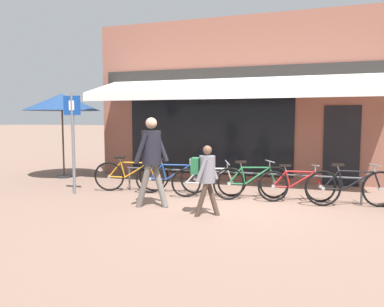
{
  "coord_description": "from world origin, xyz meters",
  "views": [
    {
      "loc": [
        1.6,
        -7.56,
        1.76
      ],
      "look_at": [
        -0.78,
        -0.34,
        1.05
      ],
      "focal_mm": 35.0,
      "sensor_mm": 36.0,
      "label": 1
    }
  ],
  "objects": [
    {
      "name": "bicycle_black",
      "position": [
        2.32,
        0.45,
        0.39
      ],
      "size": [
        1.8,
        0.64,
        0.87
      ],
      "rotation": [
        -0.03,
        0.0,
        0.25
      ],
      "color": "black",
      "rests_on": "ground_plane"
    },
    {
      "name": "bicycle_orange",
      "position": [
        -2.59,
        0.48,
        0.39
      ],
      "size": [
        1.78,
        0.65,
        0.89
      ],
      "rotation": [
        0.13,
        0.0,
        0.29
      ],
      "color": "black",
      "rests_on": "ground_plane"
    },
    {
      "name": "bicycle_blue",
      "position": [
        -1.58,
        0.6,
        0.37
      ],
      "size": [
        1.69,
        0.71,
        0.83
      ],
      "rotation": [
        -0.06,
        0.0,
        0.31
      ],
      "color": "black",
      "rests_on": "ground_plane"
    },
    {
      "name": "bicycle_green",
      "position": [
        0.31,
        0.54,
        0.38
      ],
      "size": [
        1.58,
        0.86,
        0.85
      ],
      "rotation": [
        -0.02,
        0.0,
        0.48
      ],
      "color": "black",
      "rests_on": "ground_plane"
    },
    {
      "name": "parking_sign",
      "position": [
        -3.72,
        -0.21,
        1.44
      ],
      "size": [
        0.44,
        0.07,
        2.34
      ],
      "color": "slate",
      "rests_on": "ground_plane"
    },
    {
      "name": "bicycle_red",
      "position": [
        1.26,
        0.57,
        0.36
      ],
      "size": [
        1.61,
        0.68,
        0.81
      ],
      "rotation": [
        -0.09,
        0.0,
        0.28
      ],
      "color": "black",
      "rests_on": "ground_plane"
    },
    {
      "name": "pedestrian_child",
      "position": [
        -0.25,
        -1.15,
        0.8
      ],
      "size": [
        0.51,
        0.5,
        1.29
      ],
      "rotation": [
        0.0,
        0.0,
        0.11
      ],
      "color": "#47382D",
      "rests_on": "ground_plane"
    },
    {
      "name": "shop_front",
      "position": [
        -0.39,
        4.4,
        2.3
      ],
      "size": [
        8.85,
        4.75,
        4.6
      ],
      "color": "#8E5647",
      "rests_on": "ground_plane"
    },
    {
      "name": "pedestrian_adult",
      "position": [
        -1.45,
        -0.84,
        1.09
      ],
      "size": [
        0.65,
        0.55,
        1.8
      ],
      "rotation": [
        0.0,
        0.0,
        -0.12
      ],
      "color": "slate",
      "rests_on": "ground_plane"
    },
    {
      "name": "cafe_parasol",
      "position": [
        -5.52,
        1.79,
        2.23
      ],
      "size": [
        2.2,
        2.2,
        2.49
      ],
      "color": "#4C3D2D",
      "rests_on": "ground_plane"
    },
    {
      "name": "bike_rack_rail",
      "position": [
        -0.1,
        0.67,
        0.5
      ],
      "size": [
        5.38,
        0.04,
        0.57
      ],
      "color": "#47494F",
      "rests_on": "ground_plane"
    },
    {
      "name": "ground_plane",
      "position": [
        0.0,
        0.0,
        0.0
      ],
      "size": [
        160.0,
        160.0,
        0.0
      ],
      "primitive_type": "plane",
      "color": "#846656"
    },
    {
      "name": "bicycle_silver",
      "position": [
        -0.63,
        0.44,
        0.36
      ],
      "size": [
        1.61,
        0.74,
        0.82
      ],
      "rotation": [
        0.08,
        0.0,
        0.39
      ],
      "color": "black",
      "rests_on": "ground_plane"
    }
  ]
}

